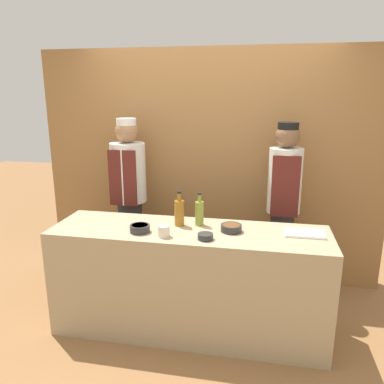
{
  "coord_description": "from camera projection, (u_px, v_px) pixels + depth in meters",
  "views": [
    {
      "loc": [
        0.56,
        -2.76,
        1.96
      ],
      "look_at": [
        0.0,
        0.13,
        1.18
      ],
      "focal_mm": 35.0,
      "sensor_mm": 36.0,
      "label": 1
    }
  ],
  "objects": [
    {
      "name": "ground_plane",
      "position": [
        189.0,
        328.0,
        3.23
      ],
      "size": [
        14.0,
        14.0,
        0.0
      ],
      "primitive_type": "plane",
      "color": "olive"
    },
    {
      "name": "cabinet_wall",
      "position": [
        209.0,
        167.0,
        3.96
      ],
      "size": [
        3.55,
        0.18,
        2.4
      ],
      "color": "olive",
      "rests_on": "ground_plane"
    },
    {
      "name": "counter",
      "position": [
        189.0,
        280.0,
        3.11
      ],
      "size": [
        2.24,
        0.63,
        0.9
      ],
      "color": "tan",
      "rests_on": "ground_plane"
    },
    {
      "name": "sauce_bowl_red",
      "position": [
        205.0,
        236.0,
        2.79
      ],
      "size": [
        0.12,
        0.12,
        0.05
      ],
      "color": "#2D2D2D",
      "rests_on": "counter"
    },
    {
      "name": "sauce_bowl_brown",
      "position": [
        231.0,
        228.0,
        2.95
      ],
      "size": [
        0.17,
        0.17,
        0.06
      ],
      "color": "#2D2D2D",
      "rests_on": "counter"
    },
    {
      "name": "sauce_bowl_yellow",
      "position": [
        140.0,
        228.0,
        2.94
      ],
      "size": [
        0.16,
        0.16,
        0.06
      ],
      "color": "#2D2D2D",
      "rests_on": "counter"
    },
    {
      "name": "cutting_board",
      "position": [
        305.0,
        233.0,
        2.89
      ],
      "size": [
        0.3,
        0.18,
        0.02
      ],
      "color": "white",
      "rests_on": "counter"
    },
    {
      "name": "bottle_amber",
      "position": [
        179.0,
        212.0,
        3.07
      ],
      "size": [
        0.08,
        0.08,
        0.29
      ],
      "color": "#9E661E",
      "rests_on": "counter"
    },
    {
      "name": "bottle_oil",
      "position": [
        199.0,
        212.0,
        3.08
      ],
      "size": [
        0.07,
        0.07,
        0.28
      ],
      "color": "olive",
      "rests_on": "counter"
    },
    {
      "name": "cup_cream",
      "position": [
        164.0,
        231.0,
        2.84
      ],
      "size": [
        0.09,
        0.09,
        0.09
      ],
      "color": "silver",
      "rests_on": "counter"
    },
    {
      "name": "chef_left",
      "position": [
        129.0,
        196.0,
        3.81
      ],
      "size": [
        0.35,
        0.35,
        1.73
      ],
      "color": "#28282D",
      "rests_on": "ground_plane"
    },
    {
      "name": "chef_right",
      "position": [
        283.0,
        204.0,
        3.53
      ],
      "size": [
        0.31,
        0.31,
        1.71
      ],
      "color": "#28282D",
      "rests_on": "ground_plane"
    }
  ]
}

